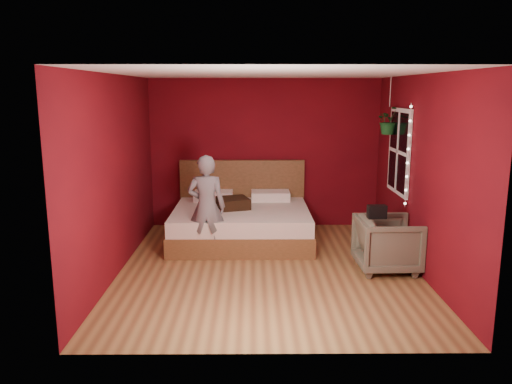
% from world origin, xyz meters
% --- Properties ---
extents(floor, '(4.50, 4.50, 0.00)m').
position_xyz_m(floor, '(0.00, 0.00, 0.00)').
color(floor, olive).
rests_on(floor, ground).
extents(room_walls, '(4.04, 4.54, 2.62)m').
position_xyz_m(room_walls, '(0.00, 0.00, 1.68)').
color(room_walls, maroon).
rests_on(room_walls, ground).
extents(window, '(0.05, 0.97, 1.27)m').
position_xyz_m(window, '(1.97, 0.90, 1.50)').
color(window, white).
rests_on(window, room_walls).
extents(fairy_lights, '(0.04, 0.04, 1.45)m').
position_xyz_m(fairy_lights, '(1.94, 0.37, 1.50)').
color(fairy_lights, silver).
rests_on(fairy_lights, room_walls).
extents(bed, '(2.18, 1.85, 1.20)m').
position_xyz_m(bed, '(-0.40, 1.38, 0.31)').
color(bed, brown).
rests_on(bed, ground).
extents(person, '(0.57, 0.39, 1.50)m').
position_xyz_m(person, '(-0.87, 0.50, 0.75)').
color(person, slate).
rests_on(person, ground).
extents(armchair, '(0.83, 0.81, 0.73)m').
position_xyz_m(armchair, '(1.60, -0.05, 0.37)').
color(armchair, '#6B6954').
rests_on(armchair, ground).
extents(handbag, '(0.25, 0.14, 0.17)m').
position_xyz_m(handbag, '(1.43, -0.08, 0.82)').
color(handbag, black).
rests_on(handbag, armchair).
extents(throw_pillow, '(0.58, 0.58, 0.17)m').
position_xyz_m(throw_pillow, '(-0.52, 1.29, 0.63)').
color(throw_pillow, '#322010').
rests_on(throw_pillow, bed).
extents(hanging_plant, '(0.45, 0.41, 0.87)m').
position_xyz_m(hanging_plant, '(1.88, 1.21, 1.94)').
color(hanging_plant, silver).
rests_on(hanging_plant, room_walls).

